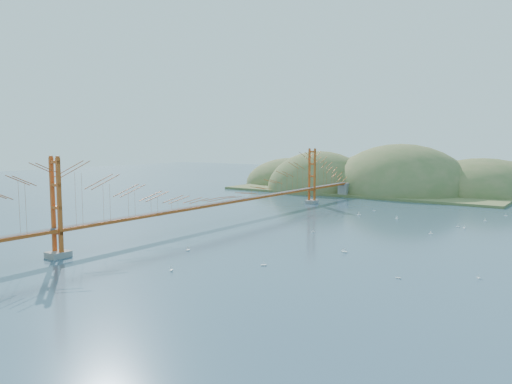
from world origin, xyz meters
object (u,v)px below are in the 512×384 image
Objects in this scene: sailboat_2 at (346,251)px; sailboat_1 at (464,227)px; bridge at (223,180)px; sailboat_0 at (188,249)px.

sailboat_1 is at bearing 73.09° from sailboat_2.
bridge reaches higher than sailboat_0.
sailboat_0 reaches higher than sailboat_1.
sailboat_0 is at bearing -62.73° from bridge.
sailboat_1 is 0.82× the size of sailboat_0.
sailboat_1 is at bearing 26.73° from bridge.
sailboat_2 is (16.15, 10.35, -0.02)m from sailboat_0.
sailboat_0 is (9.77, -18.95, -6.85)m from bridge.
sailboat_0 is at bearing -123.67° from sailboat_1.
bridge is at bearing -153.27° from sailboat_1.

